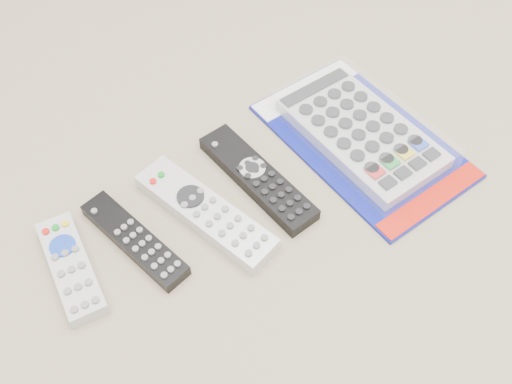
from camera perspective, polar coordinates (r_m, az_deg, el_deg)
remote_small_grey at (r=0.71m, az=-17.99°, el=-7.17°), size 0.07×0.15×0.02m
remote_slim_black at (r=0.72m, az=-12.02°, el=-4.70°), size 0.06×0.17×0.02m
remote_silver_dvd at (r=0.73m, az=-5.04°, el=-2.03°), size 0.09×0.21×0.02m
remote_large_black at (r=0.76m, az=0.18°, el=1.43°), size 0.05×0.20×0.02m
jumbo_remote_packaged at (r=0.82m, az=10.51°, el=5.98°), size 0.18×0.30×0.04m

